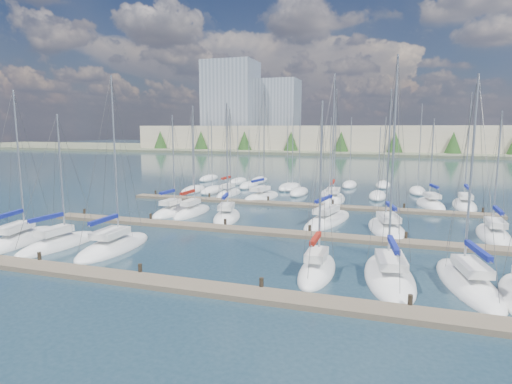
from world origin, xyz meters
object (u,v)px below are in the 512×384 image
(sailboat_c, at_px, (114,247))
(sailboat_p, at_px, (333,199))
(sailboat_o, at_px, (262,197))
(sailboat_q, at_px, (431,205))
(sailboat_f, at_px, (468,283))
(sailboat_h, at_px, (172,212))
(sailboat_d, at_px, (317,270))
(sailboat_e, at_px, (389,276))
(sailboat_a, at_px, (19,240))
(sailboat_k, at_px, (328,220))
(sailboat_l, at_px, (387,229))
(sailboat_j, at_px, (227,217))
(sailboat_b, at_px, (59,244))
(sailboat_n, at_px, (229,194))
(sailboat_r, at_px, (464,205))
(sailboat_m, at_px, (493,235))
(sailboat_i, at_px, (192,212))

(sailboat_c, xyz_separation_m, sailboat_p, (12.91, 27.78, 0.00))
(sailboat_o, bearing_deg, sailboat_q, 12.74)
(sailboat_f, relative_size, sailboat_o, 0.86)
(sailboat_h, distance_m, sailboat_d, 23.23)
(sailboat_e, height_order, sailboat_o, sailboat_o)
(sailboat_a, distance_m, sailboat_d, 24.52)
(sailboat_q, xyz_separation_m, sailboat_k, (-10.30, -12.69, 0.01))
(sailboat_h, height_order, sailboat_p, sailboat_p)
(sailboat_c, bearing_deg, sailboat_l, 30.97)
(sailboat_j, relative_size, sailboat_p, 0.84)
(sailboat_a, bearing_deg, sailboat_h, 56.19)
(sailboat_p, relative_size, sailboat_l, 1.11)
(sailboat_h, relative_size, sailboat_e, 0.79)
(sailboat_b, bearing_deg, sailboat_a, -174.59)
(sailboat_p, distance_m, sailboat_o, 9.37)
(sailboat_l, bearing_deg, sailboat_n, 131.74)
(sailboat_r, relative_size, sailboat_p, 0.95)
(sailboat_h, xyz_separation_m, sailboat_d, (18.46, -14.10, 0.01))
(sailboat_d, bearing_deg, sailboat_c, 177.10)
(sailboat_r, distance_m, sailboat_o, 24.79)
(sailboat_f, bearing_deg, sailboat_l, 100.70)
(sailboat_q, bearing_deg, sailboat_b, -148.20)
(sailboat_a, bearing_deg, sailboat_p, 42.24)
(sailboat_q, relative_size, sailboat_m, 0.97)
(sailboat_m, bearing_deg, sailboat_e, -121.01)
(sailboat_m, bearing_deg, sailboat_d, -132.10)
(sailboat_b, bearing_deg, sailboat_q, 48.92)
(sailboat_p, relative_size, sailboat_a, 1.14)
(sailboat_q, bearing_deg, sailboat_i, -164.18)
(sailboat_i, distance_m, sailboat_r, 32.01)
(sailboat_h, distance_m, sailboat_q, 30.41)
(sailboat_j, relative_size, sailboat_b, 1.13)
(sailboat_b, xyz_separation_m, sailboat_r, (32.91, 29.00, 0.01))
(sailboat_l, bearing_deg, sailboat_k, 147.10)
(sailboat_d, bearing_deg, sailboat_l, 72.57)
(sailboat_i, bearing_deg, sailboat_a, -117.66)
(sailboat_f, height_order, sailboat_p, sailboat_p)
(sailboat_m, bearing_deg, sailboat_o, 152.79)
(sailboat_h, relative_size, sailboat_c, 0.82)
(sailboat_m, relative_size, sailboat_e, 0.80)
(sailboat_c, height_order, sailboat_l, sailboat_c)
(sailboat_j, relative_size, sailboat_a, 0.96)
(sailboat_d, bearing_deg, sailboat_j, 130.24)
(sailboat_h, bearing_deg, sailboat_f, -22.06)
(sailboat_i, relative_size, sailboat_j, 0.99)
(sailboat_i, height_order, sailboat_m, sailboat_i)
(sailboat_f, bearing_deg, sailboat_h, 143.25)
(sailboat_b, height_order, sailboat_e, sailboat_e)
(sailboat_j, distance_m, sailboat_c, 13.67)
(sailboat_b, distance_m, sailboat_o, 28.38)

